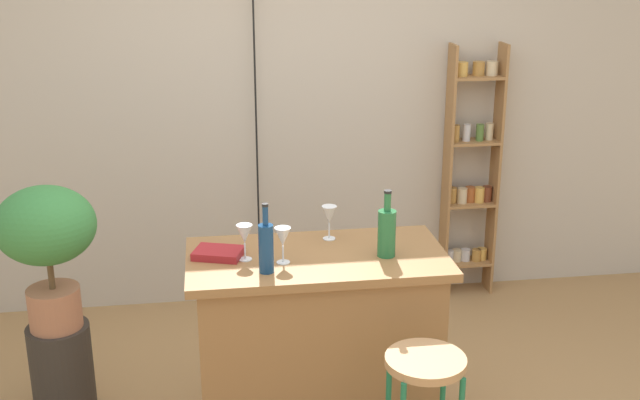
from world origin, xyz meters
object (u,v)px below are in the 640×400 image
object	(u,v)px
wine_glass_right	(283,238)
cookbook	(218,253)
spice_shelf	(471,173)
bottle_vinegar	(266,247)
bottle_olive_oil	(387,232)
wine_glass_center	(329,216)
wine_glass_left	(244,235)
bar_stool	(424,400)
potted_plant	(47,238)
plant_stool	(62,369)

from	to	relation	value
wine_glass_right	cookbook	bearing A→B (deg)	158.63
spice_shelf	bottle_vinegar	world-z (taller)	spice_shelf
spice_shelf	bottle_vinegar	distance (m)	2.23
bottle_olive_oil	wine_glass_center	bearing A→B (deg)	132.26
wine_glass_center	wine_glass_right	size ratio (longest dim) A/B	1.00
spice_shelf	bottle_olive_oil	xyz separation A→B (m)	(-0.93, -1.55, 0.22)
wine_glass_left	wine_glass_center	distance (m)	0.45
bar_stool	spice_shelf	distance (m)	2.29
potted_plant	bottle_olive_oil	size ratio (longest dim) A/B	2.35
bottle_vinegar	wine_glass_right	distance (m)	0.12
potted_plant	cookbook	size ratio (longest dim) A/B	3.44
spice_shelf	wine_glass_center	size ratio (longest dim) A/B	10.24
bar_stool	wine_glass_left	bearing A→B (deg)	138.97
plant_stool	bottle_olive_oil	distance (m)	1.81
bottle_vinegar	wine_glass_left	size ratio (longest dim) A/B	1.88
bar_stool	bottle_olive_oil	world-z (taller)	bottle_olive_oil
plant_stool	bottle_vinegar	distance (m)	1.41
wine_glass_center	wine_glass_right	bearing A→B (deg)	-133.79
wine_glass_center	spice_shelf	bearing A→B (deg)	48.75
bottle_vinegar	bottle_olive_oil	bearing A→B (deg)	10.59
bar_stool	plant_stool	distance (m)	1.89
plant_stool	spice_shelf	bearing A→B (deg)	24.19
bottle_olive_oil	bottle_vinegar	xyz separation A→B (m)	(-0.55, -0.10, 0.00)
potted_plant	wine_glass_right	world-z (taller)	potted_plant
cookbook	spice_shelf	bearing A→B (deg)	59.36
bottle_olive_oil	wine_glass_right	distance (m)	0.47
bar_stool	wine_glass_left	distance (m)	1.04
spice_shelf	wine_glass_center	world-z (taller)	spice_shelf
plant_stool	cookbook	bearing A→B (deg)	-23.25
spice_shelf	wine_glass_left	world-z (taller)	spice_shelf
spice_shelf	wine_glass_center	bearing A→B (deg)	-131.25
wine_glass_right	potted_plant	bearing A→B (deg)	157.23
wine_glass_right	bottle_vinegar	bearing A→B (deg)	-131.84
bar_stool	bottle_vinegar	size ratio (longest dim) A/B	2.37
potted_plant	wine_glass_center	size ratio (longest dim) A/B	4.41
spice_shelf	plant_stool	world-z (taller)	spice_shelf
bottle_olive_oil	wine_glass_right	xyz separation A→B (m)	(-0.47, -0.01, 0.00)
spice_shelf	bottle_olive_oil	distance (m)	1.82
potted_plant	cookbook	distance (m)	0.87
spice_shelf	wine_glass_right	world-z (taller)	spice_shelf
plant_stool	wine_glass_right	distance (m)	1.43
potted_plant	bottle_vinegar	xyz separation A→B (m)	(1.00, -0.54, 0.11)
bar_stool	cookbook	bearing A→B (deg)	141.15
bottle_olive_oil	wine_glass_right	bearing A→B (deg)	-178.48
plant_stool	wine_glass_center	bearing A→B (deg)	-8.52
bar_stool	wine_glass_left	size ratio (longest dim) A/B	4.46
potted_plant	plant_stool	bearing A→B (deg)	90.00
wine_glass_center	wine_glass_right	xyz separation A→B (m)	(-0.24, -0.26, 0.00)
bottle_olive_oil	wine_glass_center	xyz separation A→B (m)	(-0.22, 0.24, 0.00)
spice_shelf	wine_glass_center	distance (m)	1.76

